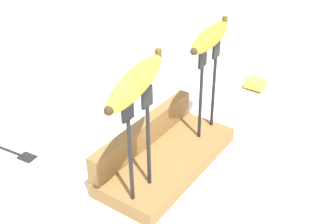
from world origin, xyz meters
name	(u,v)px	position (x,y,z in m)	size (l,w,h in m)	color
ground_plane	(168,166)	(0.00, 0.00, 0.00)	(3.00, 3.00, 0.00)	silver
wooden_board	(168,160)	(0.00, 0.00, 0.02)	(0.32, 0.14, 0.03)	olive
board_backstop	(144,133)	(0.00, 0.06, 0.06)	(0.31, 0.03, 0.06)	olive
fork_stand_left	(139,136)	(-0.12, -0.02, 0.15)	(0.08, 0.01, 0.20)	black
fork_stand_right	(208,82)	(0.12, -0.02, 0.15)	(0.08, 0.01, 0.20)	black
banana_raised_left	(136,81)	(-0.12, -0.02, 0.25)	(0.20, 0.08, 0.04)	#B2C138
banana_raised_right	(211,37)	(0.12, -0.02, 0.25)	(0.18, 0.06, 0.04)	gold
fork_fallen_near	(12,151)	(-0.15, 0.31, 0.00)	(0.04, 0.17, 0.01)	black
banana_chunk_far	(255,83)	(0.41, -0.01, 0.02)	(0.04, 0.06, 0.04)	#DBD147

